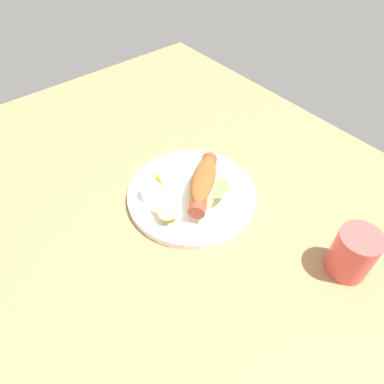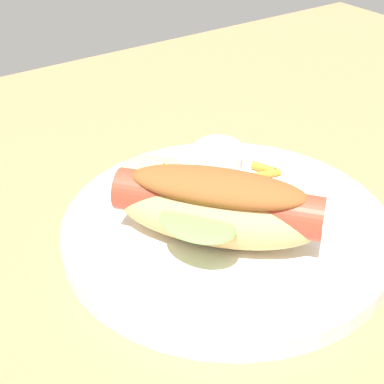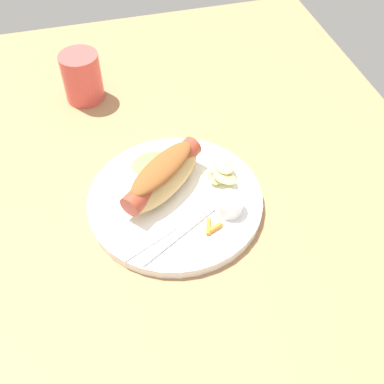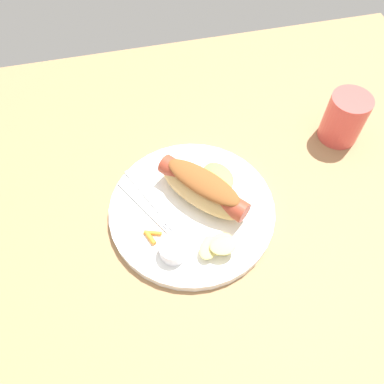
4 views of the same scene
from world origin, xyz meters
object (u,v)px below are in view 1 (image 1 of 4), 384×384
(knife, at_px, (186,168))
(hot_dog, at_px, (204,185))
(sauce_ramekin, at_px, (151,192))
(drinking_cup, at_px, (353,253))
(plate, at_px, (190,195))
(fork, at_px, (176,170))
(carrot_garnish, at_px, (157,180))
(chips_pile, at_px, (167,213))

(knife, bearing_deg, hot_dog, 51.57)
(sauce_ramekin, height_order, drinking_cup, drinking_cup)
(plate, distance_m, hot_dog, 0.05)
(sauce_ramekin, relative_size, fork, 0.32)
(sauce_ramekin, xyz_separation_m, fork, (0.03, -0.09, -0.01))
(hot_dog, distance_m, carrot_garnish, 0.11)
(carrot_garnish, bearing_deg, fork, -90.36)
(carrot_garnish, distance_m, drinking_cup, 0.40)
(hot_dog, bearing_deg, carrot_garnish, -101.07)
(plate, bearing_deg, carrot_garnish, 24.79)
(sauce_ramekin, bearing_deg, fork, -72.56)
(plate, xyz_separation_m, sauce_ramekin, (0.04, 0.07, 0.02))
(drinking_cup, bearing_deg, chips_pile, 32.83)
(sauce_ramekin, height_order, chips_pile, same)
(fork, height_order, drinking_cup, drinking_cup)
(hot_dog, distance_m, drinking_cup, 0.30)
(plate, relative_size, fork, 2.04)
(hot_dog, distance_m, chips_pile, 0.10)
(knife, relative_size, chips_pile, 2.03)
(plate, distance_m, sauce_ramekin, 0.08)
(fork, relative_size, chips_pile, 1.98)
(sauce_ramekin, distance_m, fork, 0.09)
(plate, height_order, drinking_cup, drinking_cup)
(sauce_ramekin, height_order, knife, sauce_ramekin)
(sauce_ramekin, bearing_deg, plate, -123.45)
(carrot_garnish, bearing_deg, hot_dog, -151.44)
(hot_dog, xyz_separation_m, chips_pile, (0.00, 0.09, -0.02))
(chips_pile, bearing_deg, knife, -53.84)
(knife, distance_m, drinking_cup, 0.38)
(plate, distance_m, knife, 0.07)
(plate, distance_m, carrot_garnish, 0.08)
(knife, distance_m, carrot_garnish, 0.07)
(drinking_cup, bearing_deg, sauce_ramekin, 26.50)
(hot_dog, height_order, knife, hot_dog)
(hot_dog, xyz_separation_m, carrot_garnish, (0.09, 0.05, -0.03))
(fork, bearing_deg, plate, 45.51)
(plate, bearing_deg, hot_dog, -140.68)
(hot_dog, bearing_deg, fork, -130.33)
(knife, distance_m, chips_pile, 0.14)
(chips_pile, bearing_deg, fork, -45.53)
(carrot_garnish, xyz_separation_m, drinking_cup, (-0.38, -0.14, 0.03))
(sauce_ramekin, xyz_separation_m, knife, (0.02, -0.11, -0.01))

